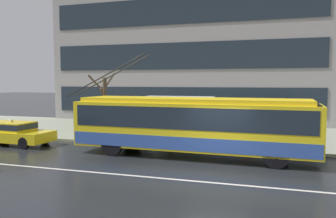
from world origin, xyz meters
name	(u,v)px	position (x,y,z in m)	size (l,w,h in m)	color
ground_plane	(214,173)	(0.00, 0.00, 0.00)	(160.00, 160.00, 0.00)	black
sidewalk_slab	(238,135)	(0.00, 9.33, 0.07)	(80.00, 10.00, 0.14)	gray
lane_centre_line	(208,182)	(0.00, -1.20, 0.00)	(72.00, 0.14, 0.01)	silver
trolleybus	(192,124)	(-1.47, 2.73, 1.51)	(12.25, 2.92, 4.83)	yellow
taxi_queued_behind_bus	(12,132)	(-11.70, 2.65, 0.70)	(4.52, 1.99, 1.39)	yellow
bus_shelter	(179,107)	(-3.03, 6.02, 2.03)	(3.99, 1.71, 2.51)	gray
pedestrian_at_shelter	(144,111)	(-5.06, 5.78, 1.75)	(1.08, 1.08, 2.01)	#2C2444
pedestrian_approaching_curb	(171,112)	(-3.61, 6.45, 1.72)	(1.39, 1.39, 1.99)	black
pedestrian_walking_past	(249,114)	(0.88, 6.61, 1.71)	(1.20, 1.20, 1.95)	#5D414B
street_tree_bare	(105,103)	(-7.65, 5.84, 2.17)	(1.25, 1.95, 3.89)	brown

